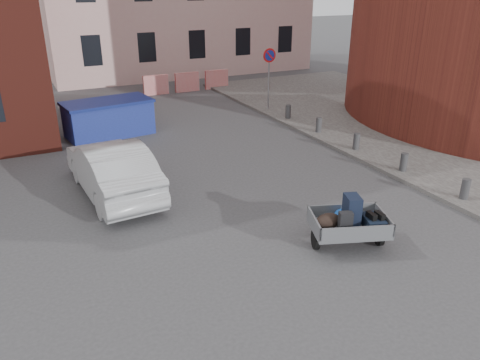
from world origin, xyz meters
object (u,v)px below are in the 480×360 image
trailer (349,222)px  dumpster (109,118)px  silver_car (112,168)px  bicycle (386,113)px

trailer → dumpster: bearing=125.6°
trailer → silver_car: silver_car is taller
silver_car → dumpster: bearing=-104.6°
trailer → bicycle: (7.18, 6.70, -0.01)m
dumpster → bicycle: 10.82m
trailer → dumpster: (-2.94, 10.53, 0.06)m
dumpster → trailer: bearing=-82.1°
trailer → silver_car: (-3.97, 5.10, 0.13)m
dumpster → bicycle: (10.12, -3.83, -0.08)m
dumpster → silver_car: size_ratio=0.75×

